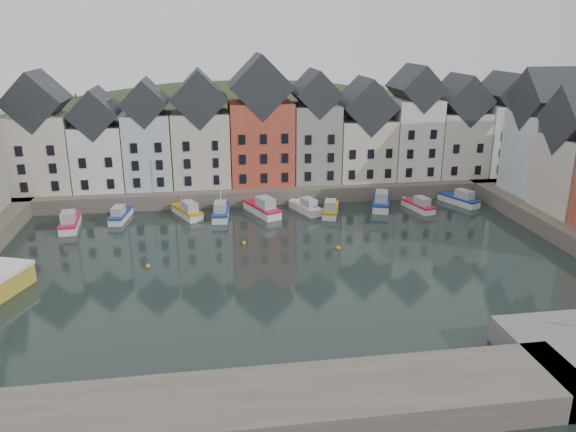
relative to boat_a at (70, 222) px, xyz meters
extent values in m
plane|color=black|center=(24.23, -16.54, -0.74)|extent=(260.00, 260.00, 0.00)
cube|color=brown|center=(24.23, 13.46, 0.26)|extent=(90.00, 16.00, 2.00)
cube|color=brown|center=(14.23, -38.54, 0.26)|extent=(50.00, 6.00, 2.00)
ellipsoid|color=#22381C|center=(24.23, 39.46, -18.74)|extent=(153.60, 70.40, 64.00)
sphere|color=black|center=(10.29, 34.40, 7.96)|extent=(5.77, 5.77, 5.77)
sphere|color=black|center=(49.09, 44.21, 7.38)|extent=(5.27, 5.27, 5.27)
sphere|color=black|center=(56.05, 37.66, 7.14)|extent=(5.07, 5.07, 5.07)
sphere|color=black|center=(38.50, 38.66, 7.08)|extent=(5.01, 5.01, 5.01)
sphere|color=black|center=(-13.44, 40.07, 5.83)|extent=(3.94, 3.94, 3.94)
sphere|color=black|center=(52.55, 43.71, 7.31)|extent=(5.21, 5.21, 5.21)
sphere|color=black|center=(26.22, 42.11, 7.58)|extent=(5.45, 5.45, 5.45)
sphere|color=black|center=(62.03, 31.78, 6.46)|extent=(4.49, 4.49, 4.49)
cube|color=beige|center=(-4.94, 11.46, 6.29)|extent=(7.67, 8.00, 10.07)
cube|color=black|center=(-4.94, 11.46, 13.23)|extent=(7.67, 8.16, 7.67)
cube|color=white|center=(2.33, 11.46, 5.56)|extent=(6.56, 8.00, 8.61)
cube|color=black|center=(2.33, 11.46, 11.49)|extent=(6.56, 8.16, 6.56)
cube|color=silver|center=(8.86, 11.46, 6.27)|extent=(6.20, 8.00, 10.02)
cube|color=black|center=(8.86, 11.46, 12.81)|extent=(6.20, 8.16, 6.20)
cube|color=beige|center=(15.96, 11.46, 6.30)|extent=(7.70, 8.00, 10.08)
cube|color=black|center=(15.96, 11.46, 13.24)|extent=(7.70, 8.16, 7.70)
cube|color=#B64734|center=(24.30, 11.46, 6.90)|extent=(8.69, 8.00, 11.28)
cube|color=black|center=(24.30, 11.46, 14.69)|extent=(8.69, 8.16, 8.69)
cube|color=gray|center=(32.00, 11.46, 6.65)|extent=(6.43, 8.00, 10.78)
cube|color=black|center=(32.00, 11.46, 13.63)|extent=(6.43, 8.16, 6.43)
cube|color=beige|center=(39.31, 11.46, 5.54)|extent=(7.88, 8.00, 8.56)
cube|color=black|center=(39.31, 11.46, 11.76)|extent=(7.88, 8.16, 7.88)
cube|color=silver|center=(46.65, 11.46, 6.89)|extent=(6.50, 8.00, 11.27)
cube|color=black|center=(46.65, 11.46, 14.14)|extent=(6.50, 8.16, 6.50)
cube|color=beige|center=(53.66, 11.46, 5.92)|extent=(7.23, 8.00, 9.32)
cube|color=black|center=(53.66, 11.46, 12.37)|extent=(7.23, 8.16, 7.23)
cube|color=white|center=(60.51, 11.46, 6.42)|extent=(6.18, 8.00, 10.32)
cube|color=black|center=(60.51, 11.46, 13.11)|extent=(6.18, 8.16, 6.18)
cube|color=silver|center=(60.23, -0.27, 6.45)|extent=(7.47, 8.00, 10.38)
cube|color=black|center=(60.23, -0.27, 13.62)|extent=(7.62, 8.00, 8.00)
sphere|color=#C38816|center=(20.23, -8.54, -0.59)|extent=(0.50, 0.50, 0.50)
sphere|color=#C38816|center=(30.23, -11.54, -0.59)|extent=(0.50, 0.50, 0.50)
sphere|color=#C38816|center=(10.23, -13.54, -0.59)|extent=(0.50, 0.50, 0.50)
cube|color=silver|center=(-0.02, 0.20, -0.37)|extent=(2.45, 6.50, 1.17)
cube|color=#BA1A39|center=(-0.02, 0.20, 0.27)|extent=(2.57, 6.63, 0.26)
cube|color=#9DA1A4|center=(0.07, -0.75, 0.90)|extent=(1.70, 2.66, 1.27)
cube|color=silver|center=(5.61, 2.47, -0.42)|extent=(2.46, 5.72, 1.02)
cube|color=navy|center=(5.61, 2.47, 0.14)|extent=(2.57, 5.84, 0.23)
cube|color=#9DA1A4|center=(5.48, 1.65, 0.69)|extent=(1.60, 2.38, 1.11)
cube|color=silver|center=(13.82, 2.59, -0.39)|extent=(4.13, 6.23, 1.10)
cube|color=#C38816|center=(13.82, 2.59, 0.21)|extent=(4.27, 6.38, 0.25)
cube|color=#9DA1A4|center=(14.19, 1.77, 0.81)|extent=(2.27, 2.77, 1.20)
cube|color=silver|center=(18.09, 1.67, -0.38)|extent=(2.41, 6.32, 1.13)
cube|color=navy|center=(18.09, 1.67, 0.24)|extent=(2.53, 6.45, 0.26)
cube|color=#9DA1A4|center=(18.00, 0.75, 0.85)|extent=(1.66, 2.59, 1.23)
cylinder|color=silver|center=(18.14, 2.29, 5.43)|extent=(0.14, 0.14, 11.32)
cube|color=silver|center=(23.37, 2.11, -0.34)|extent=(4.44, 7.10, 1.25)
cube|color=#BA1A39|center=(23.37, 2.11, 0.34)|extent=(4.59, 7.27, 0.28)
cube|color=#9DA1A4|center=(23.75, 1.16, 1.02)|extent=(2.49, 3.13, 1.37)
cube|color=silver|center=(29.09, 2.13, -0.41)|extent=(3.66, 5.87, 1.03)
cube|color=silver|center=(29.09, 2.13, 0.15)|extent=(3.79, 6.01, 0.24)
cube|color=#9DA1A4|center=(29.41, 1.34, 0.72)|extent=(2.06, 2.58, 1.13)
cube|color=silver|center=(32.17, 0.69, -0.41)|extent=(3.28, 6.00, 1.05)
cube|color=#C38816|center=(32.17, 0.69, 0.17)|extent=(3.40, 6.14, 0.24)
cube|color=#9DA1A4|center=(31.92, -0.14, 0.74)|extent=(1.94, 2.58, 1.15)
cube|color=silver|center=(39.62, 2.66, -0.34)|extent=(4.25, 7.14, 1.26)
cube|color=navy|center=(39.62, 2.66, 0.34)|extent=(4.40, 7.31, 0.29)
cube|color=#9DA1A4|center=(39.27, 1.69, 1.03)|extent=(2.43, 3.12, 1.37)
cube|color=silver|center=(44.01, 0.76, -0.42)|extent=(2.94, 5.68, 1.00)
cube|color=#BA1A39|center=(44.01, 0.76, 0.12)|extent=(3.06, 5.80, 0.23)
cube|color=#9DA1A4|center=(44.22, -0.03, 0.66)|extent=(1.77, 2.42, 1.09)
cube|color=silver|center=(50.53, 2.49, -0.39)|extent=(4.01, 6.18, 1.09)
cube|color=navy|center=(50.53, 2.49, 0.20)|extent=(4.15, 6.33, 0.25)
cube|color=#9DA1A4|center=(50.88, 1.67, 0.80)|extent=(2.23, 2.74, 1.19)
camera|label=1|loc=(16.33, -66.78, 21.74)|focal=35.00mm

